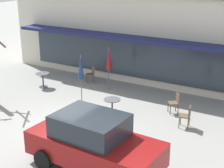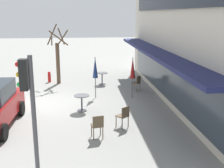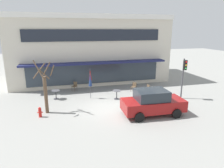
{
  "view_description": "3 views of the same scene",
  "coord_description": "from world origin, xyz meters",
  "px_view_note": "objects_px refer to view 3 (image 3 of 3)",
  "views": [
    {
      "loc": [
        7.73,
        -9.57,
        5.98
      ],
      "look_at": [
        0.45,
        2.7,
        1.06
      ],
      "focal_mm": 55.0,
      "sensor_mm": 36.0,
      "label": 1
    },
    {
      "loc": [
        13.43,
        1.87,
        4.4
      ],
      "look_at": [
        -0.58,
        3.36,
        0.86
      ],
      "focal_mm": 45.0,
      "sensor_mm": 36.0,
      "label": 2
    },
    {
      "loc": [
        -3.43,
        -13.48,
        5.68
      ],
      "look_at": [
        0.71,
        2.24,
        1.22
      ],
      "focal_mm": 32.0,
      "sensor_mm": 36.0,
      "label": 3
    }
  ],
  "objects_px": {
    "cafe_table_streetside": "(117,93)",
    "cafe_chair_2": "(147,89)",
    "cafe_chair_1": "(134,86)",
    "traffic_light_pole": "(184,72)",
    "street_tree": "(45,90)",
    "patio_umbrella_green_folded": "(90,80)",
    "cafe_table_near_wall": "(56,93)",
    "cafe_chair_0": "(75,86)",
    "parked_sedan": "(153,102)",
    "fire_hydrant": "(40,112)",
    "patio_umbrella_cream_folded": "(90,75)"
  },
  "relations": [
    {
      "from": "cafe_table_near_wall",
      "to": "cafe_table_streetside",
      "type": "relative_size",
      "value": 1.0
    },
    {
      "from": "street_tree",
      "to": "cafe_chair_0",
      "type": "bearing_deg",
      "value": 63.79
    },
    {
      "from": "cafe_table_near_wall",
      "to": "fire_hydrant",
      "type": "xyz_separation_m",
      "value": [
        -1.01,
        -3.42,
        -0.16
      ]
    },
    {
      "from": "cafe_chair_0",
      "to": "cafe_chair_2",
      "type": "bearing_deg",
      "value": -23.1
    },
    {
      "from": "parked_sedan",
      "to": "fire_hydrant",
      "type": "height_order",
      "value": "parked_sedan"
    },
    {
      "from": "cafe_chair_2",
      "to": "street_tree",
      "type": "relative_size",
      "value": 0.24
    },
    {
      "from": "patio_umbrella_cream_folded",
      "to": "parked_sedan",
      "type": "height_order",
      "value": "patio_umbrella_cream_folded"
    },
    {
      "from": "patio_umbrella_green_folded",
      "to": "fire_hydrant",
      "type": "relative_size",
      "value": 3.12
    },
    {
      "from": "cafe_chair_0",
      "to": "traffic_light_pole",
      "type": "height_order",
      "value": "traffic_light_pole"
    },
    {
      "from": "cafe_table_near_wall",
      "to": "cafe_chair_0",
      "type": "bearing_deg",
      "value": 48.21
    },
    {
      "from": "cafe_table_near_wall",
      "to": "patio_umbrella_green_folded",
      "type": "height_order",
      "value": "patio_umbrella_green_folded"
    },
    {
      "from": "cafe_chair_1",
      "to": "fire_hydrant",
      "type": "height_order",
      "value": "cafe_chair_1"
    },
    {
      "from": "patio_umbrella_cream_folded",
      "to": "cafe_chair_1",
      "type": "xyz_separation_m",
      "value": [
        3.94,
        -1.05,
        -1.1
      ]
    },
    {
      "from": "cafe_table_streetside",
      "to": "cafe_chair_1",
      "type": "height_order",
      "value": "cafe_chair_1"
    },
    {
      "from": "cafe_chair_0",
      "to": "cafe_table_near_wall",
      "type": "bearing_deg",
      "value": -131.79
    },
    {
      "from": "patio_umbrella_cream_folded",
      "to": "street_tree",
      "type": "height_order",
      "value": "street_tree"
    },
    {
      "from": "cafe_chair_0",
      "to": "fire_hydrant",
      "type": "height_order",
      "value": "cafe_chair_0"
    },
    {
      "from": "patio_umbrella_cream_folded",
      "to": "cafe_chair_2",
      "type": "bearing_deg",
      "value": -23.8
    },
    {
      "from": "cafe_chair_1",
      "to": "traffic_light_pole",
      "type": "xyz_separation_m",
      "value": [
        3.18,
        -2.96,
        1.77
      ]
    },
    {
      "from": "parked_sedan",
      "to": "patio_umbrella_cream_folded",
      "type": "bearing_deg",
      "value": 117.43
    },
    {
      "from": "parked_sedan",
      "to": "fire_hydrant",
      "type": "xyz_separation_m",
      "value": [
        -7.43,
        1.52,
        -0.53
      ]
    },
    {
      "from": "street_tree",
      "to": "cafe_table_near_wall",
      "type": "bearing_deg",
      "value": 77.98
    },
    {
      "from": "patio_umbrella_green_folded",
      "to": "parked_sedan",
      "type": "relative_size",
      "value": 0.52
    },
    {
      "from": "cafe_table_streetside",
      "to": "traffic_light_pole",
      "type": "bearing_deg",
      "value": -13.94
    },
    {
      "from": "cafe_chair_2",
      "to": "parked_sedan",
      "type": "relative_size",
      "value": 0.21
    },
    {
      "from": "patio_umbrella_cream_folded",
      "to": "fire_hydrant",
      "type": "relative_size",
      "value": 3.12
    },
    {
      "from": "parked_sedan",
      "to": "patio_umbrella_green_folded",
      "type": "bearing_deg",
      "value": 129.28
    },
    {
      "from": "traffic_light_pole",
      "to": "cafe_table_streetside",
      "type": "bearing_deg",
      "value": 166.06
    },
    {
      "from": "cafe_table_streetside",
      "to": "fire_hydrant",
      "type": "xyz_separation_m",
      "value": [
        -5.94,
        -2.12,
        -0.16
      ]
    },
    {
      "from": "patio_umbrella_green_folded",
      "to": "parked_sedan",
      "type": "height_order",
      "value": "patio_umbrella_green_folded"
    },
    {
      "from": "cafe_table_streetside",
      "to": "street_tree",
      "type": "xyz_separation_m",
      "value": [
        -5.52,
        -1.47,
        1.15
      ]
    },
    {
      "from": "cafe_chair_1",
      "to": "street_tree",
      "type": "height_order",
      "value": "street_tree"
    },
    {
      "from": "patio_umbrella_green_folded",
      "to": "traffic_light_pole",
      "type": "xyz_separation_m",
      "value": [
        7.41,
        -2.06,
        0.67
      ]
    },
    {
      "from": "traffic_light_pole",
      "to": "street_tree",
      "type": "bearing_deg",
      "value": -179.23
    },
    {
      "from": "cafe_table_near_wall",
      "to": "cafe_chair_1",
      "type": "distance_m",
      "value": 7.09
    },
    {
      "from": "patio_umbrella_green_folded",
      "to": "cafe_chair_0",
      "type": "height_order",
      "value": "patio_umbrella_green_folded"
    },
    {
      "from": "cafe_chair_0",
      "to": "patio_umbrella_cream_folded",
      "type": "bearing_deg",
      "value": -20.68
    },
    {
      "from": "cafe_chair_1",
      "to": "parked_sedan",
      "type": "relative_size",
      "value": 0.21
    },
    {
      "from": "cafe_chair_0",
      "to": "patio_umbrella_green_folded",
      "type": "bearing_deg",
      "value": -65.65
    },
    {
      "from": "cafe_table_streetside",
      "to": "patio_umbrella_cream_folded",
      "type": "bearing_deg",
      "value": 123.71
    },
    {
      "from": "cafe_chair_1",
      "to": "parked_sedan",
      "type": "bearing_deg",
      "value": -97.11
    },
    {
      "from": "cafe_chair_2",
      "to": "fire_hydrant",
      "type": "bearing_deg",
      "value": -163.37
    },
    {
      "from": "patio_umbrella_cream_folded",
      "to": "parked_sedan",
      "type": "distance_m",
      "value": 7.16
    },
    {
      "from": "cafe_table_streetside",
      "to": "cafe_chair_2",
      "type": "distance_m",
      "value": 3.08
    },
    {
      "from": "patio_umbrella_green_folded",
      "to": "cafe_table_streetside",
      "type": "bearing_deg",
      "value": -19.49
    },
    {
      "from": "cafe_table_streetside",
      "to": "patio_umbrella_cream_folded",
      "type": "relative_size",
      "value": 0.35
    },
    {
      "from": "patio_umbrella_green_folded",
      "to": "cafe_chair_1",
      "type": "bearing_deg",
      "value": 11.94
    },
    {
      "from": "street_tree",
      "to": "patio_umbrella_green_folded",
      "type": "bearing_deg",
      "value": 32.75
    },
    {
      "from": "cafe_table_streetside",
      "to": "fire_hydrant",
      "type": "height_order",
      "value": "cafe_table_streetside"
    },
    {
      "from": "cafe_chair_1",
      "to": "traffic_light_pole",
      "type": "relative_size",
      "value": 0.26
    }
  ]
}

